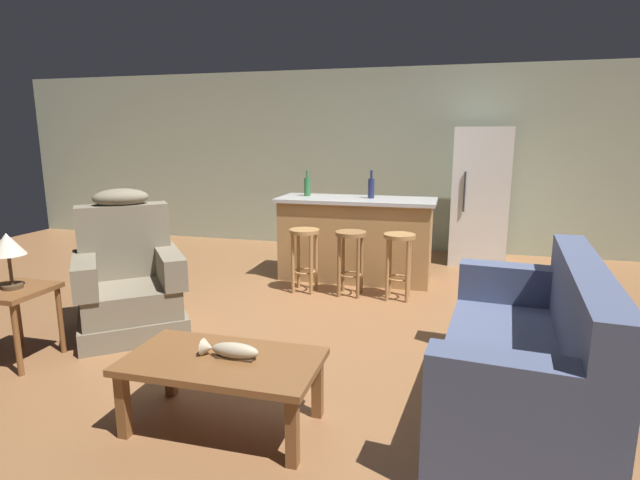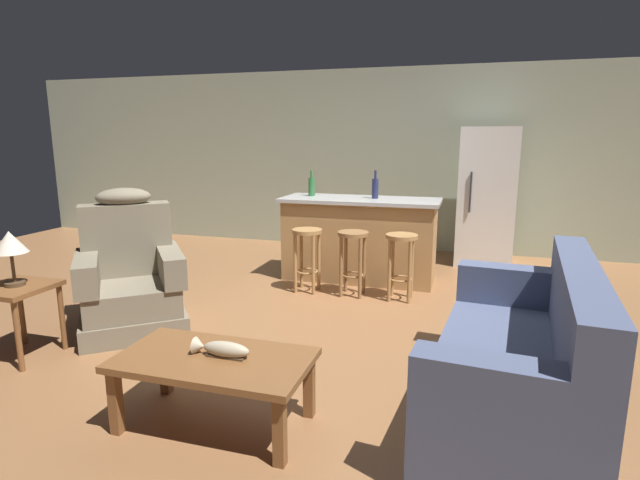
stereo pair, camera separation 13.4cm
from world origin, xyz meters
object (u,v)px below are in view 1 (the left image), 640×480
at_px(bottle_tall_green, 371,188).
at_px(bottle_short_amber, 307,186).
at_px(coffee_table, 223,367).
at_px(bar_stool_middle, 351,251).
at_px(end_table, 14,301).
at_px(couch, 529,359).
at_px(table_lamp, 7,247).
at_px(fish_figurine, 230,350).
at_px(recliner_near_lamp, 129,281).
at_px(bar_stool_left, 304,249).
at_px(refrigerator, 479,196).
at_px(kitchen_island, 356,239).
at_px(bar_stool_right, 399,254).

distance_m(bottle_tall_green, bottle_short_amber, 0.77).
bearing_deg(coffee_table, bar_stool_middle, 85.38).
bearing_deg(end_table, bar_stool_middle, 46.68).
xyz_separation_m(couch, table_lamp, (-3.54, -0.22, 0.53)).
xyz_separation_m(coffee_table, table_lamp, (-1.85, 0.40, 0.50)).
xyz_separation_m(fish_figurine, bottle_tall_green, (0.27, 3.23, 0.61)).
bearing_deg(fish_figurine, end_table, 168.61).
bearing_deg(couch, recliner_near_lamp, -4.60).
distance_m(bar_stool_left, refrigerator, 2.62).
bearing_deg(refrigerator, bar_stool_middle, -125.96).
bearing_deg(kitchen_island, table_lamp, -125.22).
bearing_deg(coffee_table, bar_stool_right, 74.65).
bearing_deg(refrigerator, recliner_near_lamp, -132.63).
bearing_deg(couch, bar_stool_right, -57.89).
relative_size(coffee_table, couch, 0.56).
bearing_deg(recliner_near_lamp, bottle_short_amber, 115.72).
height_order(fish_figurine, table_lamp, table_lamp).
distance_m(couch, refrigerator, 3.84).
bearing_deg(couch, bottle_tall_green, -56.71).
distance_m(fish_figurine, couch, 1.76).
bearing_deg(fish_figurine, bar_stool_middle, 86.19).
bearing_deg(fish_figurine, bar_stool_left, 97.33).
distance_m(kitchen_island, bottle_tall_green, 0.62).
distance_m(recliner_near_lamp, table_lamp, 0.98).
relative_size(end_table, refrigerator, 0.32).
bearing_deg(couch, bar_stool_middle, -47.44).
relative_size(bar_stool_middle, bottle_tall_green, 2.14).
bearing_deg(kitchen_island, bar_stool_left, -124.48).
bearing_deg(bottle_tall_green, end_table, -127.04).
bearing_deg(coffee_table, refrigerator, 70.80).
height_order(end_table, bottle_tall_green, bottle_tall_green).
distance_m(fish_figurine, bar_stool_left, 2.58).
bearing_deg(bottle_short_amber, couch, -51.08).
distance_m(bar_stool_right, refrigerator, 2.05).
relative_size(end_table, bar_stool_middle, 0.82).
distance_m(fish_figurine, kitchen_island, 3.20).
bearing_deg(coffee_table, couch, 19.94).
distance_m(bar_stool_middle, bar_stool_right, 0.50).
bearing_deg(recliner_near_lamp, fish_figurine, 12.73).
distance_m(end_table, bottle_short_amber, 3.26).
height_order(kitchen_island, bottle_tall_green, bottle_tall_green).
bearing_deg(couch, fish_figurine, 25.30).
distance_m(kitchen_island, bar_stool_right, 0.85).
distance_m(couch, bottle_short_amber, 3.51).
bearing_deg(bar_stool_right, recliner_near_lamp, -146.81).
distance_m(bar_stool_left, bottle_short_amber, 0.93).
xyz_separation_m(coffee_table, bar_stool_left, (-0.29, 2.58, 0.11)).
bearing_deg(bar_stool_middle, coffee_table, -94.62).
distance_m(coffee_table, fish_figurine, 0.11).
bearing_deg(end_table, couch, 3.46).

